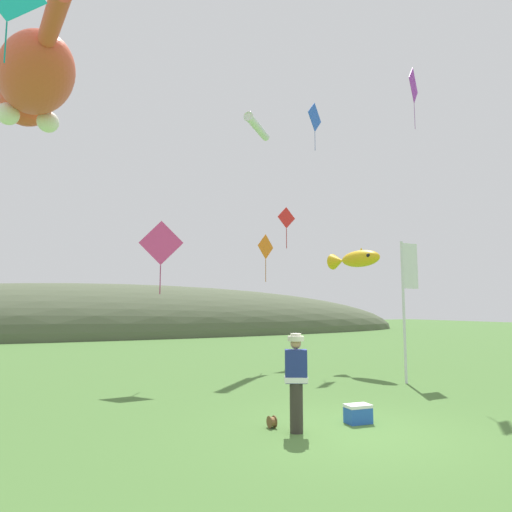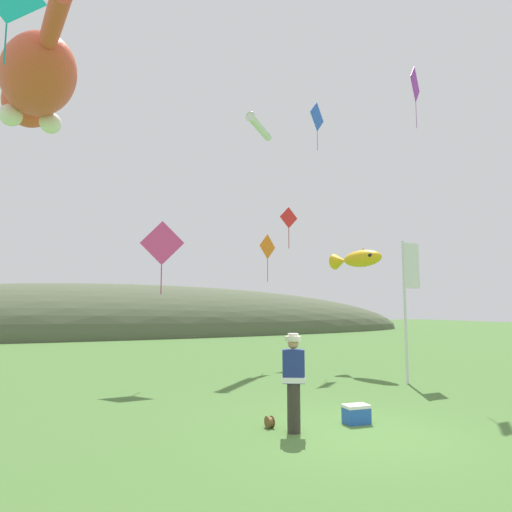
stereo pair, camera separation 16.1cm
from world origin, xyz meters
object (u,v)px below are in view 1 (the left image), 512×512
kite_diamond_pink (161,243)px  kite_diamond_blue (315,117)px  kite_diamond_red (286,218)px  festival_banner_pole (407,289)px  kite_diamond_orange (266,247)px  picnic_cooler (358,414)px  kite_diamond_violet (413,86)px  kite_giant_cat (33,83)px  kite_spool (272,422)px  kite_tube_streamer (257,127)px  kite_fish_windsock (355,259)px  festival_attendant (296,379)px

kite_diamond_pink → kite_diamond_blue: 10.64m
kite_diamond_red → festival_banner_pole: bearing=-87.0°
kite_diamond_pink → kite_diamond_orange: bearing=24.1°
picnic_cooler → kite_diamond_violet: 11.36m
picnic_cooler → kite_giant_cat: 14.54m
kite_diamond_pink → kite_diamond_red: size_ratio=1.23×
kite_spool → kite_tube_streamer: (4.48, 9.84, 10.20)m
kite_diamond_violet → kite_diamond_orange: bearing=119.5°
kite_diamond_red → kite_fish_windsock: bearing=-78.3°
kite_fish_windsock → kite_giant_cat: bearing=165.8°
kite_diamond_pink → kite_diamond_red: (6.45, 3.48, 1.96)m
picnic_cooler → kite_diamond_violet: kite_diamond_violet is taller
festival_attendant → kite_diamond_red: size_ratio=0.95×
kite_tube_streamer → kite_diamond_blue: size_ratio=0.92×
kite_tube_streamer → kite_giant_cat: bearing=-171.8°
kite_spool → kite_diamond_red: size_ratio=0.12×
kite_diamond_blue → kite_diamond_red: 4.92m
kite_giant_cat → kite_diamond_pink: size_ratio=3.57×
kite_tube_streamer → kite_diamond_red: size_ratio=1.14×
kite_fish_windsock → kite_diamond_violet: 6.28m
festival_attendant → picnic_cooler: bearing=2.5°
picnic_cooler → kite_diamond_orange: kite_diamond_orange is taller
kite_diamond_blue → kite_diamond_pink: bearing=-158.7°
kite_spool → kite_giant_cat: 13.68m
kite_tube_streamer → festival_banner_pole: bearing=-77.1°
festival_banner_pole → kite_diamond_pink: size_ratio=1.87×
kite_diamond_violet → kite_diamond_red: size_ratio=1.16×
picnic_cooler → kite_diamond_pink: 7.99m
kite_giant_cat → kite_diamond_orange: (8.57, -0.40, -5.14)m
picnic_cooler → kite_fish_windsock: kite_fish_windsock is taller
kite_fish_windsock → kite_diamond_violet: size_ratio=1.10×
festival_attendant → kite_fish_windsock: 9.38m
kite_fish_windsock → kite_diamond_blue: size_ratio=1.04×
kite_fish_windsock → kite_diamond_orange: size_ratio=1.25×
kite_giant_cat → kite_diamond_blue: 11.63m
kite_spool → festival_attendant: bearing=-62.6°
kite_diamond_orange → kite_spool: bearing=-116.3°
kite_fish_windsock → kite_tube_streamer: size_ratio=1.13×
kite_tube_streamer → kite_diamond_orange: kite_tube_streamer is taller
kite_giant_cat → kite_tube_streamer: (9.02, 1.29, 0.54)m
kite_giant_cat → kite_spool: bearing=-62.0°
kite_giant_cat → kite_diamond_red: 10.95m
kite_giant_cat → kite_diamond_violet: 12.80m
festival_banner_pole → kite_diamond_blue: 10.33m
kite_diamond_orange → picnic_cooler: bearing=-105.2°
picnic_cooler → kite_diamond_violet: size_ratio=0.24×
festival_banner_pole → kite_tube_streamer: size_ratio=2.03×
kite_fish_windsock → kite_diamond_blue: (0.47, 3.29, 6.88)m
festival_attendant → picnic_cooler: 1.63m
kite_diamond_orange → kite_tube_streamer: bearing=74.9°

